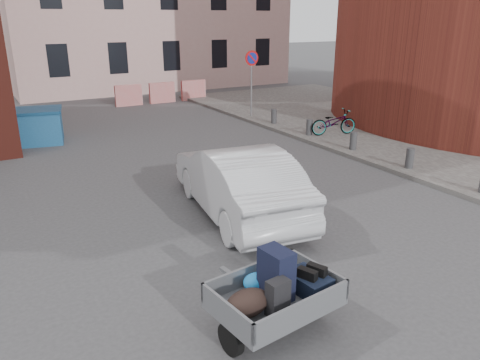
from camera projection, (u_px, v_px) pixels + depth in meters
ground at (242, 237)px, 9.03m from camera, size 120.00×120.00×0.00m
sidewalk at (423, 132)px, 17.02m from camera, size 9.00×24.00×0.12m
no_parking_sign at (252, 70)px, 18.96m from camera, size 0.60×0.09×2.65m
bollards at (353, 141)px, 14.52m from camera, size 0.22×9.02×0.55m
barriers at (162, 93)px, 23.11m from camera, size 4.70×0.18×1.00m
trailer at (275, 293)px, 6.11m from camera, size 1.72×1.88×1.20m
dumpster at (19, 127)px, 15.49m from camera, size 2.97×1.93×1.15m
silver_car at (238, 181)px, 9.91m from camera, size 2.24×4.73×1.50m
bicycle at (334, 122)px, 16.32m from camera, size 1.76×0.99×0.88m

